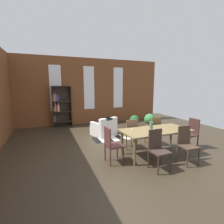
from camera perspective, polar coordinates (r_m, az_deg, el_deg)
ground_plane at (r=5.24m, az=3.74°, el=-13.17°), size 10.71×10.71×0.00m
back_wall_brick at (r=8.80m, az=-8.01°, el=7.11°), size 8.07×0.12×3.37m
window_pane_0 at (r=8.49m, az=-18.90°, el=7.78°), size 0.55×0.02×2.19m
window_pane_1 at (r=8.73m, az=-7.93°, el=8.21°), size 0.55×0.02×2.19m
window_pane_2 at (r=9.27m, az=2.13°, el=8.34°), size 0.55×0.02×2.19m
dining_table at (r=4.91m, az=14.86°, el=-6.77°), size 1.98×0.94×0.75m
vase_on_table at (r=4.76m, az=13.40°, el=-4.70°), size 0.10×0.10×0.24m
tealight_candle_0 at (r=4.84m, az=16.80°, el=-5.93°), size 0.04×0.04×0.03m
tealight_candle_1 at (r=4.73m, az=16.21°, el=-6.21°), size 0.04×0.04×0.04m
tealight_candle_2 at (r=4.69m, az=6.94°, el=-5.96°), size 0.04×0.04×0.05m
dining_chair_head_right at (r=5.84m, az=25.64°, el=-6.39°), size 0.42×0.42×0.95m
dining_chair_head_left at (r=4.31m, az=-0.20°, el=-10.87°), size 0.42×0.42×0.95m
dining_chair_near_left at (r=4.17m, az=15.54°, el=-11.92°), size 0.42×0.42×0.95m
dining_chair_far_left at (r=5.28m, az=6.32°, el=-7.12°), size 0.40×0.40×0.95m
dining_chair_far_right at (r=5.74m, az=14.23°, el=-6.02°), size 0.41×0.41×0.95m
dining_chair_near_right at (r=4.74m, az=24.33°, el=-9.81°), size 0.42×0.42×0.95m
bookshelf_tall at (r=8.37m, az=-17.39°, el=2.08°), size 0.90×0.32×1.97m
armchair_white at (r=6.66m, az=-2.74°, el=-5.72°), size 1.01×1.01×0.75m
potted_plant_by_shelf at (r=8.23m, az=12.88°, el=-2.61°), size 0.53×0.53×0.63m
potted_plant_corner at (r=7.92m, az=7.78°, el=-3.05°), size 0.44×0.44×0.59m
potted_plant_window at (r=7.85m, az=-2.70°, el=-3.85°), size 0.32×0.32×0.44m
striped_rug at (r=6.38m, az=0.60°, el=-8.95°), size 1.59×0.74×0.01m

